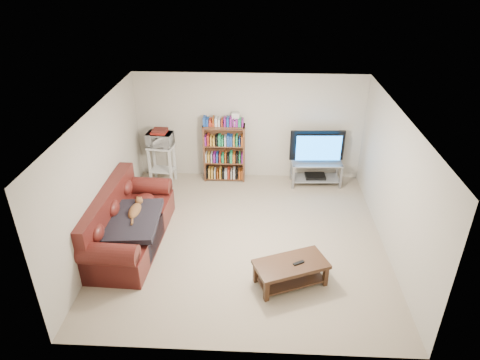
# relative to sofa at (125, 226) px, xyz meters

# --- Properties ---
(floor) EXTENTS (5.00, 5.00, 0.00)m
(floor) POSITION_rel_sofa_xyz_m (2.11, 0.22, -0.35)
(floor) COLOR tan
(floor) RESTS_ON ground
(ceiling) EXTENTS (5.00, 5.00, 0.00)m
(ceiling) POSITION_rel_sofa_xyz_m (2.11, 0.22, 2.05)
(ceiling) COLOR white
(ceiling) RESTS_ON ground
(wall_back) EXTENTS (5.00, 0.00, 5.00)m
(wall_back) POSITION_rel_sofa_xyz_m (2.11, 2.72, 0.85)
(wall_back) COLOR beige
(wall_back) RESTS_ON ground
(wall_front) EXTENTS (5.00, 0.00, 5.00)m
(wall_front) POSITION_rel_sofa_xyz_m (2.11, -2.28, 0.85)
(wall_front) COLOR beige
(wall_front) RESTS_ON ground
(wall_left) EXTENTS (0.00, 5.00, 5.00)m
(wall_left) POSITION_rel_sofa_xyz_m (-0.39, 0.22, 0.85)
(wall_left) COLOR beige
(wall_left) RESTS_ON ground
(wall_right) EXTENTS (0.00, 5.00, 5.00)m
(wall_right) POSITION_rel_sofa_xyz_m (4.61, 0.22, 0.85)
(wall_right) COLOR beige
(wall_right) RESTS_ON ground
(sofa) EXTENTS (1.12, 2.42, 1.01)m
(sofa) POSITION_rel_sofa_xyz_m (0.00, 0.00, 0.00)
(sofa) COLOR #521915
(sofa) RESTS_ON floor
(blanket) EXTENTS (0.97, 1.23, 0.20)m
(blanket) POSITION_rel_sofa_xyz_m (0.19, -0.17, 0.23)
(blanket) COLOR black
(blanket) RESTS_ON sofa
(cat) EXTENTS (0.29, 0.66, 0.19)m
(cat) POSITION_rel_sofa_xyz_m (0.20, 0.05, 0.29)
(cat) COLOR brown
(cat) RESTS_ON sofa
(coffee_table) EXTENTS (1.25, 0.94, 0.41)m
(coffee_table) POSITION_rel_sofa_xyz_m (2.88, -0.94, -0.07)
(coffee_table) COLOR #3D2415
(coffee_table) RESTS_ON floor
(remote) EXTENTS (0.18, 0.14, 0.02)m
(remote) POSITION_rel_sofa_xyz_m (2.99, -0.94, 0.07)
(remote) COLOR black
(remote) RESTS_ON coffee_table
(tv_stand) EXTENTS (1.13, 0.55, 0.55)m
(tv_stand) POSITION_rel_sofa_xyz_m (3.61, 2.37, 0.02)
(tv_stand) COLOR #999EA3
(tv_stand) RESTS_ON floor
(television) EXTENTS (1.19, 0.22, 0.68)m
(television) POSITION_rel_sofa_xyz_m (3.61, 2.37, 0.54)
(television) COLOR black
(television) RESTS_ON tv_stand
(dvd_player) EXTENTS (0.46, 0.33, 0.06)m
(dvd_player) POSITION_rel_sofa_xyz_m (3.61, 2.37, -0.16)
(dvd_player) COLOR black
(dvd_player) RESTS_ON tv_stand
(bookshelf) EXTENTS (0.92, 0.29, 1.32)m
(bookshelf) POSITION_rel_sofa_xyz_m (1.56, 2.49, 0.33)
(bookshelf) COLOR #58331E
(bookshelf) RESTS_ON floor
(shelf_clutter) EXTENTS (0.67, 0.21, 0.28)m
(shelf_clutter) POSITION_rel_sofa_xyz_m (1.66, 2.50, 1.08)
(shelf_clutter) COLOR silver
(shelf_clutter) RESTS_ON bookshelf
(microwave_stand) EXTENTS (0.59, 0.46, 0.88)m
(microwave_stand) POSITION_rel_sofa_xyz_m (0.18, 2.31, 0.22)
(microwave_stand) COLOR silver
(microwave_stand) RESTS_ON floor
(microwave) EXTENTS (0.58, 0.42, 0.30)m
(microwave) POSITION_rel_sofa_xyz_m (0.18, 2.31, 0.69)
(microwave) COLOR silver
(microwave) RESTS_ON microwave_stand
(game_boxes) EXTENTS (0.35, 0.31, 0.05)m
(game_boxes) POSITION_rel_sofa_xyz_m (0.18, 2.31, 0.86)
(game_boxes) COLOR maroon
(game_boxes) RESTS_ON microwave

